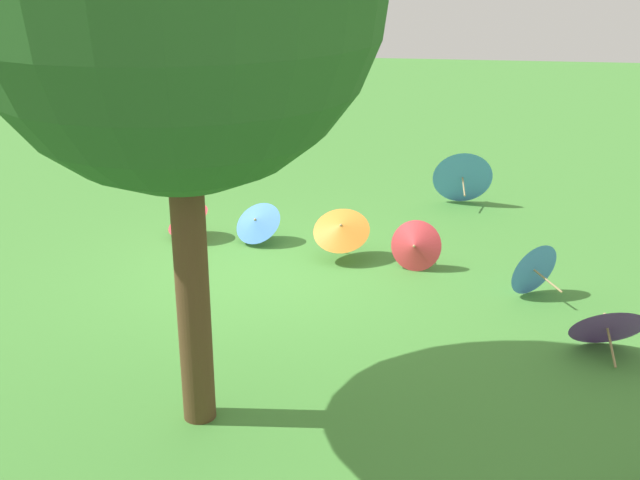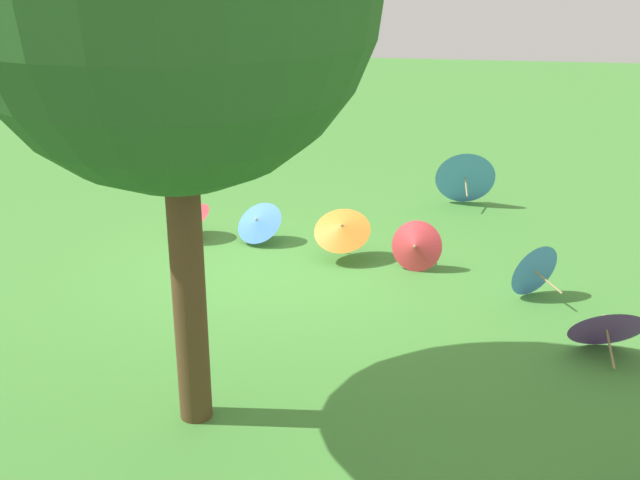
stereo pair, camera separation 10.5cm
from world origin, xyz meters
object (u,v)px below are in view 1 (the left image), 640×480
object	(u,v)px
parasol_blue_1	(531,267)
parasol_purple_0	(606,322)
parasol_red_3	(415,246)
parasol_red_0	(186,217)
parasol_orange_0	(341,228)
parasol_blue_2	(257,221)
parasol_blue_0	(462,175)

from	to	relation	value
parasol_blue_1	parasol_purple_0	bearing A→B (deg)	113.64
parasol_red_3	parasol_blue_1	bearing A→B (deg)	158.00
parasol_red_0	parasol_orange_0	world-z (taller)	parasol_orange_0
parasol_orange_0	parasol_red_3	world-z (taller)	parasol_orange_0
parasol_orange_0	parasol_blue_2	world-z (taller)	parasol_orange_0
parasol_red_3	parasol_blue_0	bearing A→B (deg)	-102.85
parasol_blue_0	parasol_red_3	distance (m)	2.98
parasol_blue_0	parasol_purple_0	size ratio (longest dim) A/B	1.13
parasol_blue_0	parasol_blue_1	bearing A→B (deg)	101.55
parasol_red_0	parasol_blue_2	distance (m)	1.01
parasol_blue_0	parasol_purple_0	xyz separation A→B (m)	(-1.30, 4.81, -0.13)
parasol_blue_1	parasol_red_3	xyz separation A→B (m)	(1.37, -0.55, -0.01)
parasol_blue_1	parasol_blue_2	distance (m)	3.76
parasol_red_0	parasol_purple_0	world-z (taller)	parasol_purple_0
parasol_blue_0	parasol_red_3	size ratio (longest dim) A/B	1.38
parasol_blue_2	parasol_blue_1	bearing A→B (deg)	160.92
parasol_blue_1	parasol_blue_2	size ratio (longest dim) A/B	0.88
parasol_blue_2	parasol_orange_0	bearing A→B (deg)	158.97
parasol_purple_0	parasol_blue_1	bearing A→B (deg)	-66.36
parasol_blue_1	parasol_orange_0	size ratio (longest dim) A/B	0.94
parasol_blue_0	parasol_blue_2	world-z (taller)	parasol_blue_0
parasol_blue_2	parasol_red_0	bearing A→B (deg)	-1.86
parasol_orange_0	parasol_purple_0	xyz separation A→B (m)	(-2.92, 2.12, -0.11)
parasol_blue_1	parasol_purple_0	distance (m)	1.49
parasol_purple_0	parasol_red_3	xyz separation A→B (m)	(1.96, -1.91, -0.01)
parasol_red_0	parasol_blue_2	world-z (taller)	parasol_blue_2
parasol_blue_1	parasol_red_3	world-z (taller)	parasol_blue_1
parasol_orange_0	parasol_blue_2	xyz separation A→B (m)	(1.22, -0.47, -0.13)
parasol_orange_0	parasol_red_3	distance (m)	0.99
parasol_purple_0	parasol_blue_0	bearing A→B (deg)	-74.87
parasol_orange_0	parasol_blue_1	bearing A→B (deg)	161.97
parasol_red_0	parasol_orange_0	bearing A→B (deg)	167.32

